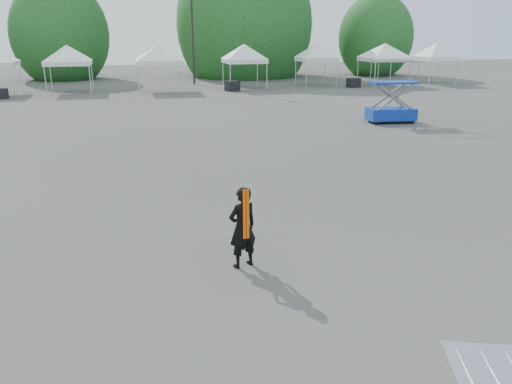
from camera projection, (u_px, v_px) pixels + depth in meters
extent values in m
plane|color=#474442|center=(255.00, 221.00, 11.60)|extent=(120.00, 120.00, 0.00)
cylinder|color=black|center=(192.00, 25.00, 40.34)|extent=(0.16, 0.16, 9.50)
cylinder|color=#382314|center=(64.00, 66.00, 46.19)|extent=(0.36, 0.36, 2.27)
ellipsoid|color=#174316|center=(60.00, 35.00, 45.33)|extent=(4.16, 4.16, 4.78)
cylinder|color=#382314|center=(245.00, 62.00, 49.26)|extent=(0.36, 0.36, 2.80)
ellipsoid|color=#174316|center=(244.00, 25.00, 48.20)|extent=(5.12, 5.12, 5.89)
cylinder|color=#382314|center=(374.00, 64.00, 50.64)|extent=(0.36, 0.36, 2.10)
ellipsoid|color=#174316|center=(375.00, 38.00, 49.84)|extent=(3.84, 3.84, 4.42)
cylinder|color=silver|center=(13.00, 81.00, 33.80)|extent=(0.06, 0.06, 2.00)
cylinder|color=silver|center=(21.00, 78.00, 36.62)|extent=(0.06, 0.06, 2.00)
cylinder|color=silver|center=(45.00, 81.00, 34.21)|extent=(0.06, 0.06, 2.00)
cylinder|color=silver|center=(90.00, 80.00, 34.91)|extent=(0.06, 0.06, 2.00)
cylinder|color=silver|center=(51.00, 77.00, 36.91)|extent=(0.06, 0.06, 2.00)
cylinder|color=silver|center=(92.00, 76.00, 37.61)|extent=(0.06, 0.06, 2.00)
cube|color=white|center=(68.00, 63.00, 35.58)|extent=(3.13, 3.13, 0.30)
pyramid|color=white|center=(66.00, 45.00, 35.19)|extent=(4.43, 4.43, 1.10)
cylinder|color=silver|center=(140.00, 80.00, 34.90)|extent=(0.06, 0.06, 2.00)
cylinder|color=silver|center=(183.00, 79.00, 35.64)|extent=(0.06, 0.06, 2.00)
cylinder|color=silver|center=(138.00, 76.00, 37.73)|extent=(0.06, 0.06, 2.00)
cylinder|color=silver|center=(179.00, 75.00, 38.46)|extent=(0.06, 0.06, 2.00)
cube|color=white|center=(159.00, 62.00, 36.35)|extent=(3.27, 3.27, 0.30)
pyramid|color=white|center=(158.00, 44.00, 35.97)|extent=(4.62, 4.62, 1.10)
cylinder|color=silver|center=(230.00, 77.00, 36.81)|extent=(0.06, 0.06, 2.00)
cylinder|color=silver|center=(267.00, 76.00, 37.48)|extent=(0.06, 0.06, 2.00)
cylinder|color=silver|center=(223.00, 74.00, 39.39)|extent=(0.06, 0.06, 2.00)
cylinder|color=silver|center=(257.00, 74.00, 40.07)|extent=(0.06, 0.06, 2.00)
cube|color=white|center=(244.00, 61.00, 38.11)|extent=(3.01, 3.01, 0.30)
pyramid|color=white|center=(244.00, 44.00, 37.72)|extent=(4.25, 4.25, 1.10)
cylinder|color=silver|center=(306.00, 75.00, 39.07)|extent=(0.06, 0.06, 2.00)
cylinder|color=silver|center=(337.00, 74.00, 39.69)|extent=(0.06, 0.06, 2.00)
cylinder|color=silver|center=(296.00, 72.00, 41.44)|extent=(0.06, 0.06, 2.00)
cylinder|color=silver|center=(324.00, 72.00, 42.05)|extent=(0.06, 0.06, 2.00)
cube|color=white|center=(316.00, 59.00, 40.23)|extent=(2.77, 2.77, 0.30)
pyramid|color=white|center=(317.00, 43.00, 39.85)|extent=(3.91, 3.91, 1.10)
cylinder|color=silver|center=(375.00, 75.00, 38.95)|extent=(0.06, 0.06, 2.00)
cylinder|color=silver|center=(410.00, 74.00, 39.68)|extent=(0.06, 0.06, 2.00)
cylinder|color=silver|center=(358.00, 72.00, 41.77)|extent=(0.06, 0.06, 2.00)
cylinder|color=silver|center=(391.00, 71.00, 42.51)|extent=(0.06, 0.06, 2.00)
cube|color=white|center=(384.00, 59.00, 40.40)|extent=(3.27, 3.27, 0.30)
pyramid|color=white|center=(385.00, 43.00, 40.01)|extent=(4.62, 4.62, 1.10)
cylinder|color=silver|center=(430.00, 73.00, 40.48)|extent=(0.06, 0.06, 2.00)
cylinder|color=silver|center=(457.00, 73.00, 41.10)|extent=(0.06, 0.06, 2.00)
cylinder|color=silver|center=(412.00, 71.00, 42.84)|extent=(0.06, 0.06, 2.00)
cylinder|color=silver|center=(439.00, 70.00, 43.46)|extent=(0.06, 0.06, 2.00)
cube|color=white|center=(436.00, 58.00, 41.64)|extent=(2.76, 2.76, 0.30)
pyramid|color=white|center=(437.00, 43.00, 41.26)|extent=(3.91, 3.91, 1.10)
imported|color=black|center=(243.00, 228.00, 9.15)|extent=(0.66, 0.54, 1.56)
cube|color=#FE4F05|center=(244.00, 215.00, 8.91)|extent=(0.12, 0.02, 0.93)
cube|color=#0C219C|center=(391.00, 114.00, 24.09)|extent=(2.35, 1.36, 0.56)
cube|color=#0C219C|center=(393.00, 82.00, 23.63)|extent=(2.25, 1.30, 0.09)
cylinder|color=black|center=(377.00, 121.00, 23.61)|extent=(0.35, 0.18, 0.34)
cylinder|color=black|center=(411.00, 120.00, 23.85)|extent=(0.35, 0.18, 0.34)
cylinder|color=black|center=(370.00, 118.00, 24.49)|extent=(0.35, 0.18, 0.34)
cylinder|color=black|center=(403.00, 117.00, 24.73)|extent=(0.35, 0.18, 0.34)
cube|color=black|center=(0.00, 94.00, 32.63)|extent=(0.93, 0.76, 0.67)
cube|color=black|center=(232.00, 86.00, 36.93)|extent=(1.12, 0.97, 0.74)
cube|color=black|center=(354.00, 83.00, 39.42)|extent=(1.05, 0.89, 0.72)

